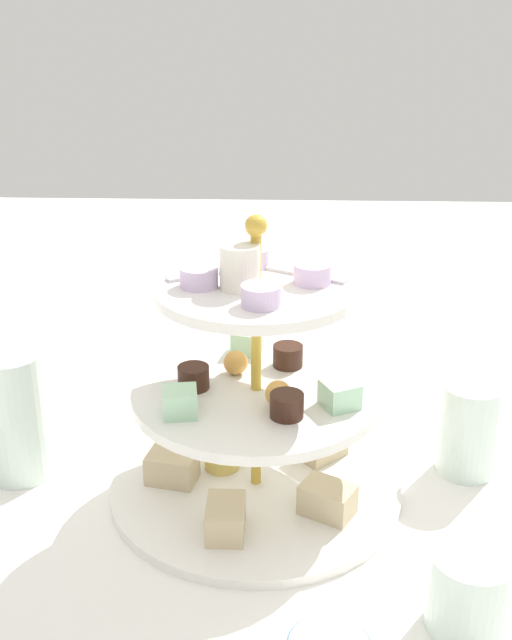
{
  "coord_description": "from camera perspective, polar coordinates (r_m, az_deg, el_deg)",
  "views": [
    {
      "loc": [
        -0.02,
        0.66,
        0.46
      ],
      "look_at": [
        0.0,
        0.0,
        0.18
      ],
      "focal_mm": 43.93,
      "sensor_mm": 36.0,
      "label": 1
    }
  ],
  "objects": [
    {
      "name": "water_glass_mid_back",
      "position": [
        0.83,
        15.23,
        -7.66
      ],
      "size": [
        0.06,
        0.06,
        0.1
      ],
      "primitive_type": "cylinder",
      "color": "silver",
      "rests_on": "ground_plane"
    },
    {
      "name": "tiered_serving_stand",
      "position": [
        0.76,
        -0.04,
        -6.86
      ],
      "size": [
        0.29,
        0.29,
        0.28
      ],
      "color": "white",
      "rests_on": "ground_plane"
    },
    {
      "name": "water_glass_short_left",
      "position": [
        0.66,
        15.25,
        -18.55
      ],
      "size": [
        0.06,
        0.06,
        0.07
      ],
      "primitive_type": "cylinder",
      "color": "silver",
      "rests_on": "ground_plane"
    },
    {
      "name": "water_glass_tall_right",
      "position": [
        0.83,
        -17.12,
        -6.63
      ],
      "size": [
        0.07,
        0.07,
        0.14
      ],
      "primitive_type": "cylinder",
      "color": "silver",
      "rests_on": "ground_plane"
    },
    {
      "name": "butter_knife_left",
      "position": [
        1.06,
        -0.59,
        -3.03
      ],
      "size": [
        0.17,
        0.05,
        0.0
      ],
      "primitive_type": "cube",
      "rotation": [
        0.0,
        0.0,
        6.51
      ],
      "color": "silver",
      "rests_on": "ground_plane"
    },
    {
      "name": "ground_plane",
      "position": [
        0.8,
        -0.0,
        -12.3
      ],
      "size": [
        2.4,
        2.4,
        0.0
      ],
      "primitive_type": "plane",
      "color": "white"
    }
  ]
}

